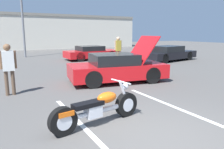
{
  "coord_description": "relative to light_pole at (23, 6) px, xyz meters",
  "views": [
    {
      "loc": [
        -2.78,
        -3.14,
        2.08
      ],
      "look_at": [
        0.43,
        2.7,
        0.8
      ],
      "focal_mm": 35.0,
      "sensor_mm": 36.0,
      "label": 1
    }
  ],
  "objects": [
    {
      "name": "parked_car_right_row",
      "position": [
        9.02,
        -7.88,
        -3.7
      ],
      "size": [
        5.01,
        2.54,
        1.12
      ],
      "rotation": [
        0.0,
        0.0,
        0.18
      ],
      "color": "black",
      "rests_on": "ground"
    },
    {
      "name": "far_building",
      "position": [
        0.22,
        9.72,
        -1.91
      ],
      "size": [
        32.0,
        4.2,
        4.4
      ],
      "color": "beige",
      "rests_on": "ground"
    },
    {
      "name": "show_car_hood_open",
      "position": [
        2.09,
        -12.16,
        -3.65
      ],
      "size": [
        4.31,
        2.52,
        1.94
      ],
      "rotation": [
        0.0,
        0.0,
        -0.17
      ],
      "color": "red",
      "rests_on": "ground"
    },
    {
      "name": "parking_stripe_back",
      "position": [
        1.85,
        -16.32,
        -4.24
      ],
      "size": [
        0.12,
        5.25,
        0.01
      ],
      "primitive_type": "cube",
      "color": "white",
      "rests_on": "ground"
    },
    {
      "name": "spectator_by_show_car",
      "position": [
        -2.13,
        -12.24,
        -3.22
      ],
      "size": [
        0.52,
        0.23,
        1.72
      ],
      "color": "brown",
      "rests_on": "ground"
    },
    {
      "name": "light_pole",
      "position": [
        0.0,
        0.0,
        0.0
      ],
      "size": [
        1.21,
        0.28,
        7.73
      ],
      "color": "slate",
      "rests_on": "ground"
    },
    {
      "name": "spectator_near_motorcycle",
      "position": [
        4.82,
        -7.56,
        -3.15
      ],
      "size": [
        0.52,
        0.24,
        1.82
      ],
      "color": "gray",
      "rests_on": "ground"
    },
    {
      "name": "parked_car_left_row",
      "position": [
        4.29,
        -4.32,
        -3.71
      ],
      "size": [
        4.2,
        1.9,
        1.07
      ],
      "rotation": [
        0.0,
        0.0,
        0.02
      ],
      "color": "red",
      "rests_on": "ground"
    },
    {
      "name": "ground_plane",
      "position": [
        0.22,
        -17.01,
        -4.24
      ],
      "size": [
        80.0,
        80.0,
        0.0
      ],
      "primitive_type": "plane",
      "color": "#514F4C"
    },
    {
      "name": "motorcycle",
      "position": [
        -0.57,
        -15.86,
        -3.86
      ],
      "size": [
        2.33,
        0.74,
        0.94
      ],
      "rotation": [
        0.0,
        0.0,
        0.17
      ],
      "color": "black",
      "rests_on": "ground"
    },
    {
      "name": "parking_stripe_middle",
      "position": [
        -0.91,
        -16.32,
        -4.24
      ],
      "size": [
        0.12,
        5.25,
        0.01
      ],
      "primitive_type": "cube",
      "color": "white",
      "rests_on": "ground"
    }
  ]
}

